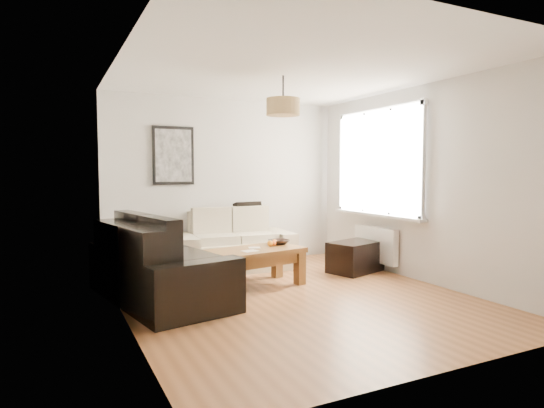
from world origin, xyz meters
name	(u,v)px	position (x,y,z in m)	size (l,w,h in m)	color
floor	(295,297)	(0.00, 0.00, 0.00)	(4.50, 4.50, 0.00)	brown
ceiling	(295,70)	(0.00, 0.00, 2.60)	(3.80, 4.50, 0.00)	white
wall_back	(226,182)	(0.00, 2.25, 1.30)	(3.80, 0.04, 2.60)	silver
wall_front	(449,194)	(0.00, -2.25, 1.30)	(3.80, 0.04, 2.60)	silver
wall_left	(123,188)	(-1.90, 0.00, 1.30)	(0.04, 4.50, 2.60)	silver
wall_right	(420,184)	(1.90, 0.00, 1.30)	(0.04, 4.50, 2.60)	silver
window_bay	(379,162)	(1.86, 0.80, 1.60)	(0.14, 1.90, 1.60)	white
radiator	(375,244)	(1.82, 0.80, 0.38)	(0.10, 0.90, 0.52)	white
poster	(173,156)	(-0.85, 2.22, 1.70)	(0.62, 0.04, 0.87)	black
pendant_shade	(283,107)	(0.00, 0.30, 2.23)	(0.40, 0.40, 0.20)	tan
loveseat_cream	(234,241)	(-0.06, 1.78, 0.43)	(1.71, 0.94, 0.85)	#B8AF94
sofa_leather	(160,261)	(-1.43, 0.60, 0.44)	(2.05, 0.99, 0.88)	black
coffee_table	(256,267)	(-0.20, 0.66, 0.24)	(1.18, 0.65, 0.48)	brown
ottoman	(355,257)	(1.45, 0.80, 0.22)	(0.78, 0.50, 0.44)	black
cushion_left	(209,220)	(-0.37, 1.99, 0.73)	(0.38, 0.12, 0.38)	black
cushion_right	(249,216)	(0.27, 1.99, 0.76)	(0.45, 0.14, 0.45)	black
fruit_bowl	(279,242)	(0.21, 0.83, 0.52)	(0.27, 0.27, 0.07)	black
orange_a	(274,243)	(0.09, 0.72, 0.52)	(0.06, 0.06, 0.06)	orange
orange_b	(274,242)	(0.13, 0.78, 0.52)	(0.08, 0.08, 0.08)	orange
orange_c	(270,243)	(0.04, 0.73, 0.52)	(0.08, 0.08, 0.08)	orange
papers	(250,251)	(-0.34, 0.52, 0.49)	(0.19, 0.13, 0.01)	white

